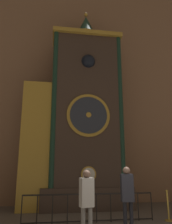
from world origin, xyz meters
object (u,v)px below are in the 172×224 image
(visitor_far, at_px, (127,193))
(stanchion_post, at_px, (168,211))
(clock_tower, at_px, (78,118))
(visitor_near, at_px, (87,198))

(visitor_far, bearing_deg, stanchion_post, 39.99)
(clock_tower, height_order, visitor_far, clock_tower)
(visitor_near, xyz_separation_m, visitor_far, (1.22, 0.40, 0.05))
(clock_tower, xyz_separation_m, visitor_near, (-0.26, -4.28, -2.99))
(clock_tower, bearing_deg, visitor_near, -93.45)
(clock_tower, distance_m, visitor_far, 4.96)
(stanchion_post, bearing_deg, clock_tower, 138.06)
(clock_tower, distance_m, visitor_near, 5.23)
(visitor_near, relative_size, stanchion_post, 1.71)
(stanchion_post, bearing_deg, visitor_near, -151.23)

